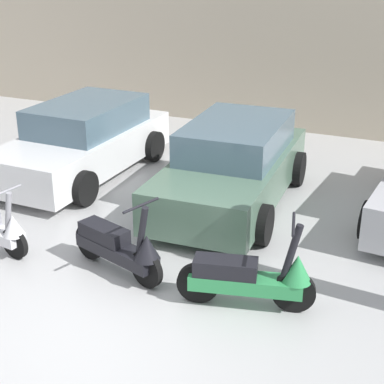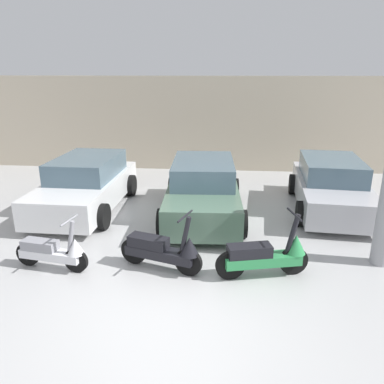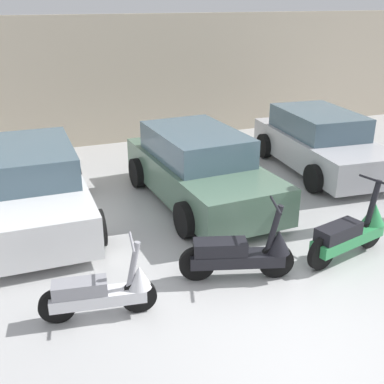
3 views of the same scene
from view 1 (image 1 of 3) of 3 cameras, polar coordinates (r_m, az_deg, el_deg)
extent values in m
plane|color=#B2B2B2|center=(6.79, -10.77, -12.84)|extent=(28.00, 28.00, 0.00)
cube|color=beige|center=(13.45, 9.26, 12.61)|extent=(19.60, 0.12, 3.21)
cylinder|color=black|center=(8.27, -16.81, -4.79)|extent=(0.44, 0.15, 0.44)
cylinder|color=gray|center=(8.12, -17.39, -1.94)|extent=(0.21, 0.11, 0.62)
cylinder|color=gray|center=(8.00, -17.65, 0.07)|extent=(0.11, 0.50, 0.03)
cone|color=silver|center=(8.14, -16.94, -3.12)|extent=(0.34, 0.34, 0.28)
cylinder|color=black|center=(7.29, -4.43, -7.44)|extent=(0.49, 0.23, 0.49)
cylinder|color=black|center=(8.02, -9.89, -4.77)|extent=(0.49, 0.23, 0.49)
cube|color=black|center=(7.62, -7.32, -5.65)|extent=(1.31, 0.67, 0.17)
cube|color=black|center=(7.69, -8.53, -3.91)|extent=(0.77, 0.49, 0.19)
cylinder|color=black|center=(7.10, -4.88, -3.85)|extent=(0.24, 0.15, 0.69)
cylinder|color=black|center=(6.95, -4.97, -1.31)|extent=(0.21, 0.55, 0.03)
cone|color=black|center=(7.13, -4.40, -5.38)|extent=(0.41, 0.41, 0.32)
cylinder|color=black|center=(6.91, 9.84, -9.54)|extent=(0.51, 0.20, 0.50)
cylinder|color=black|center=(6.98, 0.58, -8.81)|extent=(0.51, 0.20, 0.50)
cube|color=#2D8C4C|center=(6.89, 5.20, -8.76)|extent=(1.34, 0.60, 0.17)
cube|color=black|center=(6.82, 3.27, -7.27)|extent=(0.78, 0.46, 0.20)
cylinder|color=black|center=(6.66, 9.62, -5.83)|extent=(0.24, 0.14, 0.71)
cylinder|color=black|center=(6.50, 9.82, -3.08)|extent=(0.17, 0.57, 0.03)
cone|color=#2D8C4C|center=(6.75, 10.18, -7.30)|extent=(0.40, 0.40, 0.33)
cube|color=white|center=(10.95, -10.59, 4.13)|extent=(1.68, 3.87, 0.64)
cube|color=slate|center=(10.96, -10.12, 7.32)|extent=(1.45, 2.18, 0.50)
cylinder|color=black|center=(9.65, -10.44, 0.36)|extent=(0.21, 0.59, 0.59)
cylinder|color=black|center=(10.64, -17.84, 1.77)|extent=(0.21, 0.59, 0.59)
cylinder|color=black|center=(11.54, -3.76, 4.46)|extent=(0.21, 0.59, 0.59)
cylinder|color=black|center=(12.39, -10.58, 5.40)|extent=(0.21, 0.59, 0.59)
cube|color=#51705B|center=(9.51, 3.84, 1.63)|extent=(1.80, 3.96, 0.65)
cube|color=slate|center=(9.53, 4.35, 5.35)|extent=(1.53, 2.24, 0.51)
cylinder|color=black|center=(8.31, 6.86, -3.16)|extent=(0.23, 0.60, 0.59)
cylinder|color=black|center=(8.82, -3.77, -1.47)|extent=(0.23, 0.60, 0.59)
cylinder|color=black|center=(10.49, 10.18, 2.26)|extent=(0.23, 0.60, 0.59)
cylinder|color=black|center=(10.89, 1.49, 3.40)|extent=(0.23, 0.60, 0.59)
cylinder|color=black|center=(8.76, 16.79, -2.70)|extent=(0.25, 0.59, 0.57)
camera|label=2|loc=(2.52, -66.61, -3.95)|focal=35.00mm
camera|label=3|loc=(6.26, -61.57, 8.43)|focal=45.00mm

